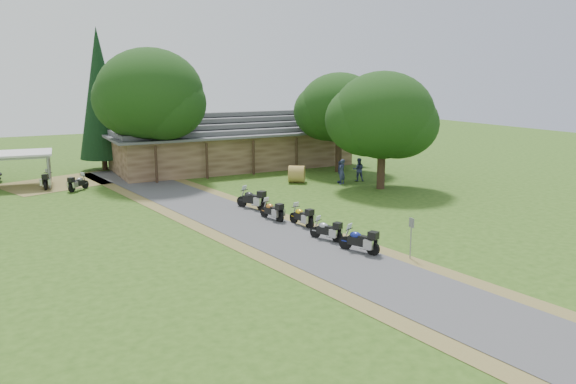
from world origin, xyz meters
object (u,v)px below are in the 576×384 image
carport (10,170)px  motorcycle_row_a (359,239)px  motorcycle_carport_a (47,179)px  motorcycle_carport_b (78,182)px  hay_bale (297,174)px  motorcycle_row_d (272,210)px  motorcycle_row_e (252,198)px  lodge (232,139)px  motorcycle_row_c (302,215)px  motorcycle_row_b (326,229)px

carport → motorcycle_row_a: bearing=-55.3°
motorcycle_carport_a → motorcycle_carport_b: bearing=-120.4°
motorcycle_carport_b → hay_bale: (15.05, -4.60, 0.06)m
motorcycle_row_d → carport: bearing=23.3°
carport → motorcycle_row_e: carport is taller
motorcycle_row_d → motorcycle_row_e: size_ratio=0.88×
carport → motorcycle_carport_b: bearing=-35.3°
motorcycle_row_a → motorcycle_carport_b: motorcycle_row_a is taller
motorcycle_row_a → motorcycle_carport_b: (-9.38, 20.92, -0.04)m
lodge → motorcycle_carport_b: 14.50m
motorcycle_row_c → motorcycle_row_e: (-0.77, 4.85, 0.08)m
lodge → hay_bale: size_ratio=16.58×
motorcycle_row_a → motorcycle_row_e: (-0.85, 10.13, 0.04)m
motorcycle_carport_b → hay_bale: hay_bale is taller
motorcycle_row_c → motorcycle_row_d: 2.09m
lodge → motorcycle_carport_a: (-15.48, -2.78, -1.80)m
carport → motorcycle_carport_a: carport is taller
motorcycle_row_b → motorcycle_carport_a: motorcycle_carport_a is taller
lodge → motorcycle_row_d: (-5.16, -18.36, -1.86)m
lodge → motorcycle_carport_a: size_ratio=11.32×
hay_bale → motorcycle_row_b: bearing=-113.2°
motorcycle_carport_a → motorcycle_carport_b: motorcycle_carport_a is taller
motorcycle_carport_a → motorcycle_row_c: bearing=-133.2°
lodge → motorcycle_row_e: (-5.08, -15.42, -1.77)m
motorcycle_row_e → motorcycle_row_d: bearing=152.4°
motorcycle_row_d → motorcycle_row_e: bearing=-14.2°
carport → hay_bale: bearing=-17.4°
carport → motorcycle_carport_b: (4.14, -3.62, -0.66)m
motorcycle_row_b → motorcycle_carport_b: size_ratio=0.97×
motorcycle_row_c → motorcycle_carport_b: 18.20m
lodge → motorcycle_row_a: (-4.23, -25.55, -1.82)m
motorcycle_row_b → motorcycle_row_d: bearing=-16.4°
motorcycle_carport_a → motorcycle_row_a: bearing=-139.4°
motorcycle_row_a → motorcycle_carport_a: (-11.25, 22.77, 0.01)m
motorcycle_row_a → motorcycle_row_d: motorcycle_row_a is taller
motorcycle_row_b → motorcycle_row_c: (0.23, 2.92, 0.02)m
motorcycle_row_c → motorcycle_row_e: size_ratio=0.88×
motorcycle_row_b → motorcycle_carport_b: motorcycle_carport_b is taller
carport → hay_bale: size_ratio=4.47×
motorcycle_carport_a → hay_bale: bearing=-96.6°
motorcycle_row_b → motorcycle_row_e: 7.79m
lodge → motorcycle_carport_a: bearing=-169.8°
lodge → motorcycle_row_b: size_ratio=12.73×
motorcycle_row_d → hay_bale: hay_bale is taller
motorcycle_row_d → motorcycle_carport_a: 18.69m
motorcycle_row_b → motorcycle_carport_a: (-10.94, 20.41, 0.07)m
lodge → motorcycle_row_d: bearing=-105.7°
motorcycle_row_d → hay_bale: bearing=-48.5°
carport → motorcycle_row_a: (13.53, -24.54, -0.62)m
lodge → hay_bale: 9.51m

